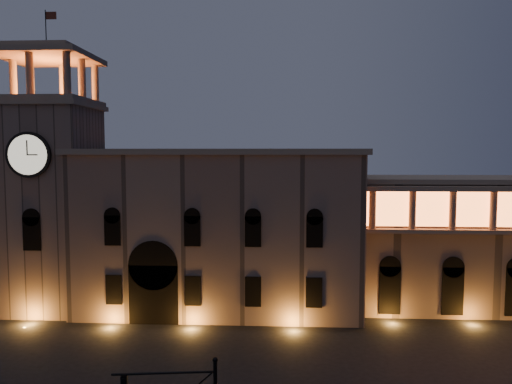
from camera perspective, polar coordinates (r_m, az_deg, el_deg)
government_building at (r=55.32m, az=-4.21°, el=-4.26°), size 30.80×12.80×17.60m
clock_tower at (r=59.16m, az=-22.35°, el=-0.38°), size 9.80×9.80×32.40m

